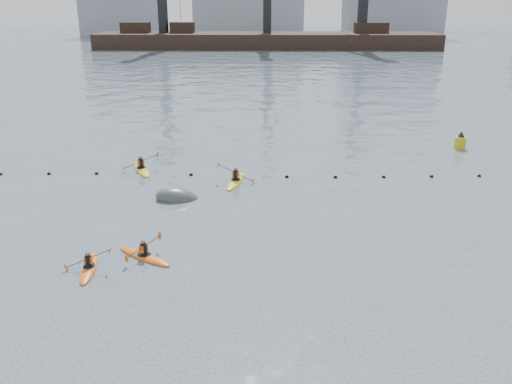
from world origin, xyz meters
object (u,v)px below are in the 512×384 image
nav_buoy (460,142)px  mooring_buoy (177,199)px  kayaker_3 (236,181)px  kayaker_2 (144,256)px  kayaker_0 (89,267)px  kayaker_5 (141,169)px

nav_buoy → mooring_buoy: bearing=-150.5°
kayaker_3 → nav_buoy: 17.99m
kayaker_2 → mooring_buoy: (0.34, 7.15, -0.09)m
kayaker_0 → kayaker_2: kayaker_0 is taller
kayaker_2 → kayaker_3: 10.62m
kayaker_0 → nav_buoy: 28.85m
kayaker_0 → kayaker_2: bearing=20.7°
kayaker_5 → kayaker_2: bearing=-101.7°
mooring_buoy → nav_buoy: bearing=29.5°
kayaker_5 → nav_buoy: nav_buoy is taller
kayaker_0 → kayaker_5: bearing=85.8°
kayaker_3 → nav_buoy: (16.13, 7.97, 0.34)m
kayaker_5 → mooring_buoy: kayaker_5 is taller
mooring_buoy → nav_buoy: size_ratio=1.65×
kayaker_0 → kayaker_3: (5.47, 11.14, 0.02)m
kayaker_2 → mooring_buoy: kayaker_2 is taller
kayaker_2 → kayaker_5: (-2.79, 12.33, 0.01)m
kayaker_0 → nav_buoy: bearing=34.2°
kayaker_0 → kayaker_5: size_ratio=0.84×
kayaker_2 → kayaker_5: kayaker_5 is taller
kayaker_2 → nav_buoy: size_ratio=1.93×
mooring_buoy → kayaker_0: bearing=-106.1°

